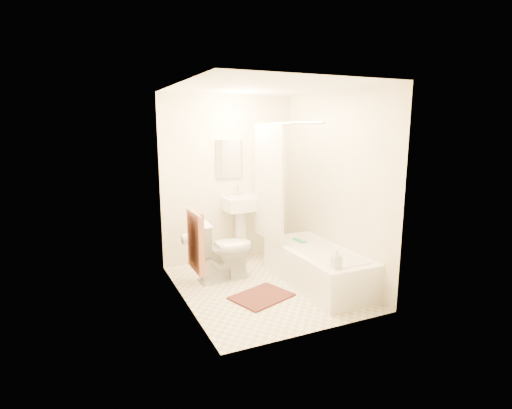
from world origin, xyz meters
name	(u,v)px	position (x,y,z in m)	size (l,w,h in m)	color
floor	(264,287)	(0.00, 0.00, 0.00)	(2.40, 2.40, 0.00)	beige
ceiling	(265,87)	(0.00, 0.00, 2.40)	(2.40, 2.40, 0.00)	white
wall_back	(229,179)	(0.00, 1.20, 1.20)	(2.00, 0.02, 2.40)	beige
wall_left	(182,198)	(-1.00, 0.00, 1.20)	(0.02, 2.40, 2.40)	beige
wall_right	(335,186)	(1.00, 0.00, 1.20)	(0.02, 2.40, 2.40)	beige
mirror	(229,159)	(0.00, 1.18, 1.50)	(0.40, 0.03, 0.55)	white
curtain_rod	(284,123)	(0.30, 0.10, 2.00)	(0.03, 0.03, 1.70)	silver
shower_curtain	(269,183)	(0.30, 0.50, 1.22)	(0.04, 0.80, 1.55)	silver
towel_bar	(192,211)	(-0.96, -0.25, 1.10)	(0.02, 0.02, 0.60)	silver
towel	(196,240)	(-0.93, -0.25, 0.78)	(0.06, 0.45, 0.66)	#CC7266
toilet_paper	(187,239)	(-0.93, 0.12, 0.70)	(0.12, 0.12, 0.11)	white
toilet	(223,249)	(-0.37, 0.47, 0.40)	(0.45, 0.81, 0.80)	silver
sink	(242,226)	(0.14, 1.06, 0.52)	(0.53, 0.43, 1.04)	white
bathtub	(317,267)	(0.65, -0.18, 0.23)	(0.70, 1.60, 0.45)	white
bath_mat	(262,296)	(-0.16, -0.27, 0.01)	(0.66, 0.50, 0.02)	#512D1C
soap_bottle	(337,259)	(0.47, -0.83, 0.55)	(0.09, 0.09, 0.20)	silver
scrub_brush	(299,241)	(0.61, 0.19, 0.47)	(0.06, 0.21, 0.04)	#40B47C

